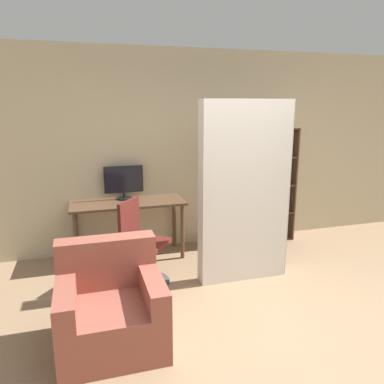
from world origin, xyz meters
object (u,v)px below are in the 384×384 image
(office_chair, at_px, (141,250))
(armchair, at_px, (111,307))
(bookshelf, at_px, (263,189))
(mattress_near, at_px, (245,193))
(monitor, at_px, (124,181))

(office_chair, distance_m, armchair, 1.08)
(bookshelf, height_order, armchair, bookshelf)
(bookshelf, height_order, mattress_near, mattress_near)
(monitor, relative_size, armchair, 0.59)
(mattress_near, relative_size, armchair, 2.39)
(monitor, xyz_separation_m, office_chair, (0.06, -0.94, -0.60))
(bookshelf, bearing_deg, armchair, -141.01)
(armchair, bearing_deg, office_chair, 67.05)
(armchair, bearing_deg, mattress_near, 27.29)
(monitor, xyz_separation_m, armchair, (-0.36, -1.93, -0.67))
(armchair, bearing_deg, bookshelf, 38.99)
(office_chair, relative_size, mattress_near, 0.47)
(office_chair, bearing_deg, armchair, -112.95)
(bookshelf, xyz_separation_m, armchair, (-2.36, -1.91, -0.45))
(monitor, relative_size, mattress_near, 0.25)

